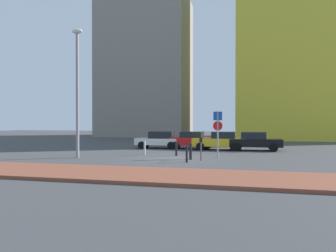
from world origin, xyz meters
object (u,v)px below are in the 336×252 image
object	(u,v)px
parked_car_yellow	(220,141)
street_lamp	(77,83)
parking_meter	(201,146)
parked_car_red	(190,140)
parked_car_white	(161,140)
traffic_bollard_near	(145,148)
traffic_bollard_edge	(176,149)
parked_car_black	(253,141)
traffic_bollard_mid	(191,151)
traffic_bollard_far	(187,154)
parking_sign_post	(218,129)

from	to	relation	value
parked_car_yellow	street_lamp	size ratio (longest dim) A/B	0.53
parking_meter	street_lamp	world-z (taller)	street_lamp
parked_car_red	parked_car_yellow	bearing A→B (deg)	-9.98
parked_car_white	parked_car_yellow	xyz separation A→B (m)	(5.18, -0.41, 0.01)
traffic_bollard_near	traffic_bollard_edge	world-z (taller)	traffic_bollard_near
parked_car_black	traffic_bollard_edge	size ratio (longest dim) A/B	4.53
street_lamp	traffic_bollard_mid	distance (m)	8.40
traffic_bollard_near	traffic_bollard_far	world-z (taller)	traffic_bollard_near
parking_sign_post	traffic_bollard_mid	world-z (taller)	parking_sign_post
parked_car_red	traffic_bollard_far	distance (m)	9.13
parked_car_black	traffic_bollard_mid	xyz separation A→B (m)	(-4.00, -7.13, -0.27)
parked_car_black	parking_sign_post	world-z (taller)	parking_sign_post
parked_car_red	traffic_bollard_edge	world-z (taller)	parked_car_red
street_lamp	parking_sign_post	bearing A→B (deg)	12.04
traffic_bollard_edge	parked_car_yellow	bearing A→B (deg)	63.96
parked_car_black	traffic_bollard_far	world-z (taller)	parked_car_black
parking_meter	traffic_bollard_edge	world-z (taller)	parking_meter
parked_car_red	traffic_bollard_near	world-z (taller)	parked_car_red
parked_car_yellow	traffic_bollard_edge	xyz separation A→B (m)	(-2.60, -5.32, -0.27)
parked_car_white	traffic_bollard_near	world-z (taller)	parked_car_white
parked_car_black	traffic_bollard_far	size ratio (longest dim) A/B	4.70
street_lamp	traffic_bollard_mid	xyz separation A→B (m)	(7.20, 0.71, -4.27)
parked_car_white	parked_car_red	xyz separation A→B (m)	(2.65, 0.04, 0.00)
parked_car_yellow	traffic_bollard_near	xyz separation A→B (m)	(-4.87, -5.25, -0.27)
parking_meter	street_lamp	distance (m)	8.79
parking_meter	traffic_bollard_mid	world-z (taller)	parking_meter
parked_car_white	traffic_bollard_near	size ratio (longest dim) A/B	4.45
parking_sign_post	street_lamp	xyz separation A→B (m)	(-8.76, -1.87, 2.89)
traffic_bollard_near	parking_sign_post	bearing A→B (deg)	-8.33
parked_car_red	traffic_bollard_far	bearing A→B (deg)	-82.43
parked_car_yellow	parking_sign_post	distance (m)	6.10
parked_car_white	traffic_bollard_mid	xyz separation A→B (m)	(3.84, -7.56, -0.27)
traffic_bollard_far	parked_car_white	bearing A→B (deg)	113.13
parking_meter	street_lamp	bearing A→B (deg)	-177.73
parked_car_yellow	street_lamp	distance (m)	12.28
parked_car_black	parking_sign_post	size ratio (longest dim) A/B	1.49
parking_sign_post	traffic_bollard_far	bearing A→B (deg)	-120.75
traffic_bollard_far	parking_meter	bearing A→B (deg)	57.39
parked_car_red	parked_car_white	bearing A→B (deg)	-179.12
parking_meter	street_lamp	xyz separation A→B (m)	(-7.88, -0.31, 3.87)
parked_car_white	parked_car_yellow	world-z (taller)	parked_car_yellow
traffic_bollard_mid	traffic_bollard_edge	size ratio (longest dim) A/B	1.00
parked_car_white	parking_sign_post	distance (m)	8.45
traffic_bollard_edge	parking_sign_post	bearing A→B (deg)	-13.52
parked_car_yellow	traffic_bollard_edge	distance (m)	5.92
parking_meter	parked_car_yellow	bearing A→B (deg)	85.04
parked_car_black	traffic_bollard_near	bearing A→B (deg)	-145.24
parked_car_yellow	parked_car_black	xyz separation A→B (m)	(2.66, -0.03, -0.00)
parked_car_white	parked_car_black	bearing A→B (deg)	-3.14
traffic_bollard_edge	traffic_bollard_near	bearing A→B (deg)	178.30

